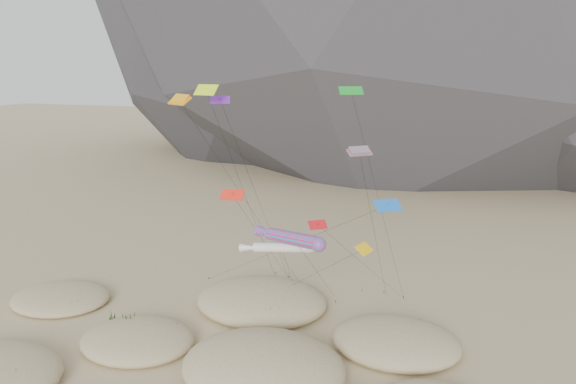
% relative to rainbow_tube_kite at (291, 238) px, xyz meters
% --- Properties ---
extents(dunes, '(52.09, 38.76, 4.29)m').
position_rel_rainbow_tube_kite_xyz_m(dunes, '(-4.91, -4.05, -10.73)').
color(dunes, '#CCB789').
rests_on(dunes, ground).
extents(dune_grass, '(42.07, 28.25, 1.45)m').
position_rel_rainbow_tube_kite_xyz_m(dune_grass, '(-5.70, -4.79, -10.64)').
color(dune_grass, black).
rests_on(dune_grass, ground).
extents(kite_stakes, '(23.88, 6.21, 0.30)m').
position_rel_rainbow_tube_kite_xyz_m(kite_stakes, '(-2.11, 16.18, -11.31)').
color(kite_stakes, '#3F2D1E').
rests_on(kite_stakes, ground).
extents(rainbow_tube_kite, '(7.85, 17.14, 12.44)m').
position_rel_rainbow_tube_kite_xyz_m(rainbow_tube_kite, '(0.00, 0.00, 0.00)').
color(rainbow_tube_kite, red).
rests_on(rainbow_tube_kite, ground).
extents(white_tube_kite, '(7.33, 13.01, 10.22)m').
position_rel_rainbow_tube_kite_xyz_m(white_tube_kite, '(-2.05, 2.71, -1.97)').
color(white_tube_kite, silver).
rests_on(white_tube_kite, ground).
extents(orange_parafoil, '(9.85, 14.03, 23.42)m').
position_rel_rainbow_tube_kite_xyz_m(orange_parafoil, '(-12.50, 4.24, 11.19)').
color(orange_parafoil, orange).
rests_on(orange_parafoil, ground).
extents(multi_parafoil, '(3.11, 10.40, 18.72)m').
position_rel_rainbow_tube_kite_xyz_m(multi_parafoil, '(4.48, 7.24, 6.61)').
color(multi_parafoil, red).
rests_on(multi_parafoil, ground).
extents(delta_kites, '(24.67, 19.49, 24.30)m').
position_rel_rainbow_tube_kite_xyz_m(delta_kites, '(-1.23, 4.32, 5.70)').
color(delta_kites, red).
rests_on(delta_kites, ground).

